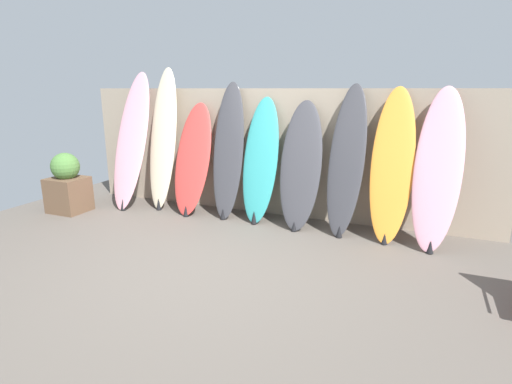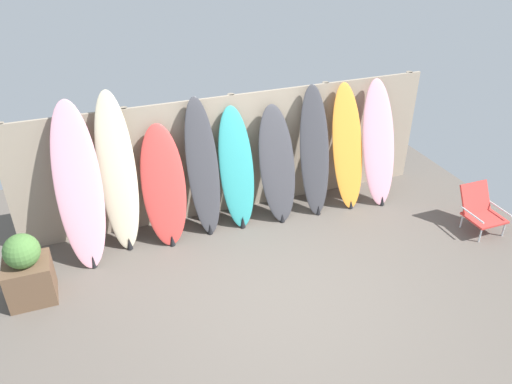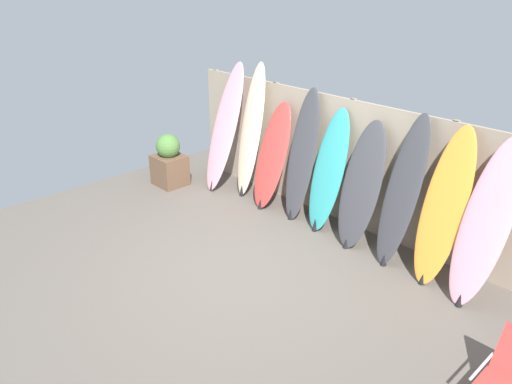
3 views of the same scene
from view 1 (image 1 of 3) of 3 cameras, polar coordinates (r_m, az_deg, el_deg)
The scene contains 12 objects.
ground at distance 4.24m, azimuth -7.21°, elevation -10.60°, with size 7.68×7.68×0.00m, color #5B544C.
fence_back at distance 5.74m, azimuth 2.45°, elevation 5.56°, with size 6.08×0.11×1.80m.
surfboard_pink_0 at distance 6.42m, azimuth -17.37°, elevation 6.90°, with size 0.62×0.77×2.06m.
surfboard_cream_1 at distance 6.22m, azimuth -13.14°, elevation 7.23°, with size 0.52×0.54×2.11m.
surfboard_red_2 at distance 5.88m, azimuth -9.03°, elevation 4.59°, with size 0.62×0.62×1.61m.
surfboard_charcoal_3 at distance 5.63m, azimuth -3.97°, elevation 5.72°, with size 0.47×0.52×1.90m.
surfboard_teal_4 at distance 5.47m, azimuth 0.65°, elevation 4.46°, with size 0.49×0.56×1.70m.
surfboard_charcoal_5 at distance 5.23m, azimuth 6.43°, elevation 3.73°, with size 0.57×0.59×1.66m.
surfboard_charcoal_6 at distance 5.08m, azimuth 12.82°, elevation 4.30°, with size 0.50×0.61×1.87m.
surfboard_orange_7 at distance 5.02m, azimuth 18.88°, elevation 3.55°, with size 0.50×0.61×1.83m.
surfboard_pink_8 at distance 4.96m, azimuth 24.57°, elevation 2.97°, with size 0.57×0.73×1.84m.
planter_box at distance 6.56m, azimuth -25.34°, elevation 0.90°, with size 0.52×0.47×0.89m.
Camera 1 is at (1.94, -3.32, 1.79)m, focal length 28.00 mm.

